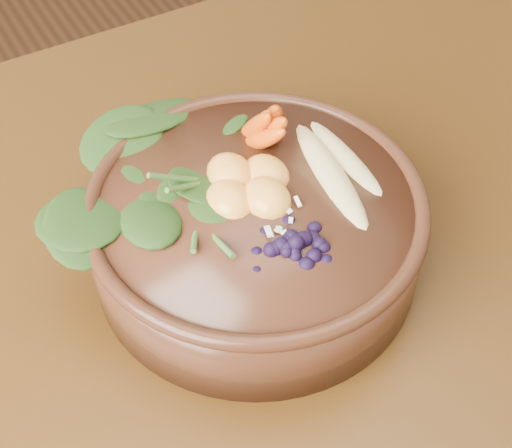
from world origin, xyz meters
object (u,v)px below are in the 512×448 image
object	(u,v)px
stoneware_bowl	(256,231)
mandarin_cluster	(248,173)
kale_heap	(176,156)
banana_halves	(339,154)
carrot_cluster	(266,93)
blueberry_pile	(296,231)
dining_table	(478,217)

from	to	relation	value
stoneware_bowl	mandarin_cluster	world-z (taller)	mandarin_cluster
mandarin_cluster	stoneware_bowl	bearing A→B (deg)	-98.32
kale_heap	banana_halves	xyz separation A→B (m)	(0.13, -0.06, -0.01)
carrot_cluster	blueberry_pile	size ratio (longest dim) A/B	0.60
kale_heap	mandarin_cluster	world-z (taller)	kale_heap
carrot_cluster	mandarin_cluster	world-z (taller)	carrot_cluster
stoneware_bowl	dining_table	bearing A→B (deg)	-2.26
kale_heap	carrot_cluster	bearing A→B (deg)	8.54
kale_heap	blueberry_pile	size ratio (longest dim) A/B	1.42
dining_table	mandarin_cluster	world-z (taller)	mandarin_cluster
stoneware_bowl	blueberry_pile	bearing A→B (deg)	-89.11
stoneware_bowl	mandarin_cluster	xyz separation A→B (m)	(0.00, 0.02, 0.06)
mandarin_cluster	blueberry_pile	size ratio (longest dim) A/B	0.69
banana_halves	blueberry_pile	xyz separation A→B (m)	(-0.09, -0.06, 0.01)
dining_table	stoneware_bowl	world-z (taller)	stoneware_bowl
stoneware_bowl	mandarin_cluster	bearing A→B (deg)	81.68
carrot_cluster	blueberry_pile	world-z (taller)	carrot_cluster
carrot_cluster	mandarin_cluster	size ratio (longest dim) A/B	0.87
dining_table	mandarin_cluster	xyz separation A→B (m)	(-0.30, 0.03, 0.19)
stoneware_bowl	mandarin_cluster	size ratio (longest dim) A/B	3.15
dining_table	blueberry_pile	xyz separation A→B (m)	(-0.30, -0.05, 0.20)
kale_heap	mandarin_cluster	bearing A→B (deg)	-43.76
banana_halves	mandarin_cluster	xyz separation A→B (m)	(-0.08, 0.02, 0.00)
stoneware_bowl	blueberry_pile	size ratio (longest dim) A/B	2.16
carrot_cluster	banana_halves	xyz separation A→B (m)	(0.03, -0.08, -0.03)
blueberry_pile	stoneware_bowl	bearing A→B (deg)	90.89
dining_table	kale_heap	world-z (taller)	kale_heap
stoneware_bowl	blueberry_pile	xyz separation A→B (m)	(0.00, -0.06, 0.06)
mandarin_cluster	blueberry_pile	distance (m)	0.08
banana_halves	mandarin_cluster	world-z (taller)	mandarin_cluster
kale_heap	carrot_cluster	xyz separation A→B (m)	(0.10, 0.02, 0.02)
carrot_cluster	banana_halves	world-z (taller)	carrot_cluster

